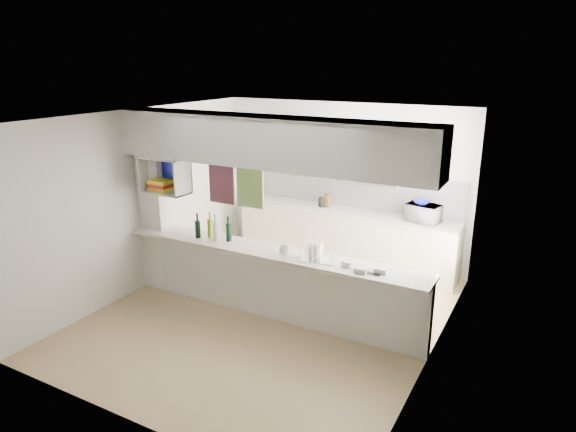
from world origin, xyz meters
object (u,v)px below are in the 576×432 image
Objects in this scene: microwave at (424,213)px; wine_bottles at (213,230)px; bowl at (422,203)px; dish_rack at (319,252)px.

wine_bottles reaches higher than microwave.
bowl is 0.44× the size of wine_bottles.
dish_rack is at bearing 82.89° from microwave.
bowl is 0.47× the size of dish_rack.
microwave is 3.12m from wine_bottles.
bowl is 3.09m from wine_bottles.
dish_rack is at bearing 1.04° from wine_bottles.
dish_rack is 0.92× the size of wine_bottles.
dish_rack is at bearing -108.20° from bowl.
bowl is at bearing 31.78° from microwave.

